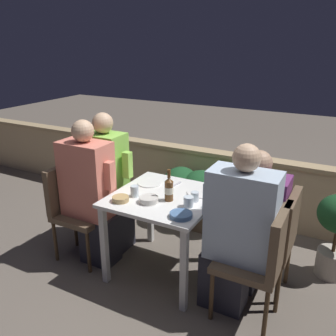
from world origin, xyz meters
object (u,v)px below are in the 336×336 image
object	(u,v)px
person_coral_top	(91,194)
chair_left_far	(93,192)
chair_right_far	(275,235)
beer_bottle	(169,189)
person_blue_shirt	(237,232)
person_purple_stripe	(249,223)
chair_right_near	(263,254)
chair_left_near	(75,203)
person_green_blouse	(109,182)

from	to	relation	value
person_coral_top	chair_left_far	bearing A→B (deg)	126.72
chair_right_far	beer_bottle	world-z (taller)	beer_bottle
person_coral_top	person_blue_shirt	bearing A→B (deg)	-0.89
person_coral_top	person_purple_stripe	bearing A→B (deg)	11.49
person_blue_shirt	beer_bottle	xyz separation A→B (m)	(-0.60, 0.10, 0.18)
chair_right_far	person_purple_stripe	distance (m)	0.21
person_coral_top	chair_right_near	size ratio (longest dim) A/B	1.50
chair_left_near	person_coral_top	xyz separation A→B (m)	(0.20, 0.00, 0.13)
chair_right_near	chair_left_far	bearing A→B (deg)	170.27
chair_left_near	beer_bottle	world-z (taller)	beer_bottle
person_coral_top	person_green_blouse	bearing A→B (deg)	91.85
person_green_blouse	chair_right_near	world-z (taller)	person_green_blouse
person_green_blouse	beer_bottle	bearing A→B (deg)	-15.06
chair_right_near	beer_bottle	distance (m)	0.85
chair_left_near	person_blue_shirt	size ratio (longest dim) A/B	0.67
person_green_blouse	chair_left_far	bearing A→B (deg)	180.00
chair_left_near	person_green_blouse	bearing A→B (deg)	55.71
person_green_blouse	person_coral_top	bearing A→B (deg)	-88.15
person_green_blouse	chair_right_far	xyz separation A→B (m)	(1.56, -0.00, -0.14)
chair_left_near	person_blue_shirt	world-z (taller)	person_blue_shirt
chair_left_near	chair_left_far	bearing A→B (deg)	91.80
person_blue_shirt	chair_left_near	bearing A→B (deg)	179.23
person_coral_top	chair_right_far	bearing A→B (deg)	10.02
person_purple_stripe	beer_bottle	xyz separation A→B (m)	(-0.61, -0.20, 0.24)
person_blue_shirt	chair_left_far	bearing A→B (deg)	169.04
person_blue_shirt	person_coral_top	bearing A→B (deg)	179.11
person_blue_shirt	person_purple_stripe	world-z (taller)	person_blue_shirt
person_green_blouse	person_blue_shirt	distance (m)	1.38
chair_left_near	person_purple_stripe	size ratio (longest dim) A/B	0.74
person_coral_top	person_green_blouse	size ratio (longest dim) A/B	0.99
chair_left_far	person_purple_stripe	distance (m)	1.56
chair_left_far	beer_bottle	world-z (taller)	beer_bottle
chair_left_near	person_green_blouse	world-z (taller)	person_green_blouse
chair_left_near	person_coral_top	bearing A→B (deg)	0.00
chair_right_near	beer_bottle	world-z (taller)	beer_bottle
person_coral_top	beer_bottle	xyz separation A→B (m)	(0.74, 0.08, 0.17)
beer_bottle	chair_right_near	bearing A→B (deg)	-6.97
chair_left_near	person_purple_stripe	bearing A→B (deg)	10.04
person_purple_stripe	chair_right_near	bearing A→B (deg)	-57.88
person_purple_stripe	person_green_blouse	bearing A→B (deg)	179.84
person_green_blouse	person_blue_shirt	bearing A→B (deg)	-12.52
person_blue_shirt	chair_right_far	distance (m)	0.39
chair_left_far	chair_right_near	xyz separation A→B (m)	(1.74, -0.30, 0.00)
chair_right_far	chair_left_near	bearing A→B (deg)	-171.10
chair_right_near	beer_bottle	size ratio (longest dim) A/B	3.38
chair_right_near	chair_left_near	bearing A→B (deg)	179.32
person_purple_stripe	beer_bottle	bearing A→B (deg)	-162.01
person_coral_top	person_green_blouse	world-z (taller)	person_green_blouse
chair_left_far	chair_right_near	distance (m)	1.77
chair_left_far	person_green_blouse	world-z (taller)	person_green_blouse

